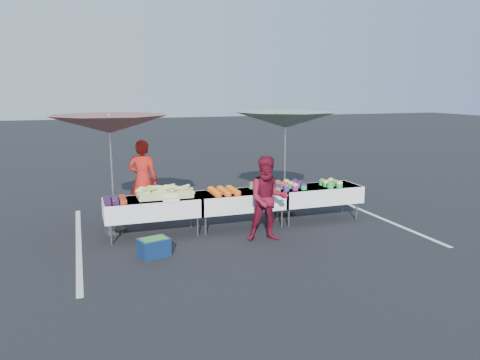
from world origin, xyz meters
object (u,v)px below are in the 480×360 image
object	(u,v)px
table_left	(153,207)
umbrella_right	(286,121)
table_center	(240,200)
vendor	(143,180)
customer	(268,199)
table_right	(317,194)
storage_bin	(154,247)
umbrella_left	(109,125)

from	to	relation	value
table_left	umbrella_right	distance (m)	3.54
table_left	table_center	distance (m)	1.80
vendor	umbrella_right	xyz separation A→B (m)	(3.10, -0.64, 1.26)
table_center	customer	distance (m)	1.04
table_right	storage_bin	distance (m)	3.97
vendor	umbrella_right	distance (m)	3.41
table_left	umbrella_left	xyz separation A→B (m)	(-0.70, 0.48, 1.57)
umbrella_right	umbrella_left	bearing A→B (deg)	-177.20
table_center	customer	world-z (taller)	customer
table_right	vendor	xyz separation A→B (m)	(-3.60, 1.31, 0.30)
vendor	umbrella_right	world-z (taller)	umbrella_right
table_right	umbrella_left	xyz separation A→B (m)	(-4.30, 0.48, 1.57)
vendor	umbrella_right	bearing A→B (deg)	-167.54
storage_bin	table_center	bearing A→B (deg)	15.72
table_left	customer	world-z (taller)	customer
table_left	vendor	bearing A→B (deg)	89.85
table_center	table_right	distance (m)	1.80
vendor	storage_bin	size ratio (longest dim) A/B	3.10
table_left	umbrella_left	world-z (taller)	umbrella_left
table_right	vendor	bearing A→B (deg)	160.03
storage_bin	table_left	bearing A→B (deg)	66.77
table_left	table_right	world-z (taller)	same
table_right	umbrella_left	size ratio (longest dim) A/B	0.63
table_left	customer	size ratio (longest dim) A/B	1.15
table_right	table_center	bearing A→B (deg)	180.00
vendor	customer	distance (m)	3.06
vendor	storage_bin	distance (m)	2.58
customer	table_right	bearing A→B (deg)	43.57
table_left	umbrella_right	xyz separation A→B (m)	(3.11, 0.66, 1.56)
vendor	umbrella_left	bearing A→B (deg)	73.88
table_center	vendor	world-z (taller)	vendor
customer	umbrella_left	xyz separation A→B (m)	(-2.71, 1.47, 1.34)
table_center	customer	xyz separation A→B (m)	(0.21, -1.00, 0.22)
table_left	customer	bearing A→B (deg)	-26.32
vendor	storage_bin	bearing A→B (deg)	110.18
vendor	umbrella_left	size ratio (longest dim) A/B	0.60
umbrella_left	table_right	bearing A→B (deg)	-6.34
table_left	table_right	distance (m)	3.60
vendor	customer	size ratio (longest dim) A/B	1.10
table_right	storage_bin	bearing A→B (deg)	-162.77
table_left	umbrella_left	distance (m)	1.78
table_right	umbrella_right	xyz separation A→B (m)	(-0.49, 0.66, 1.56)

